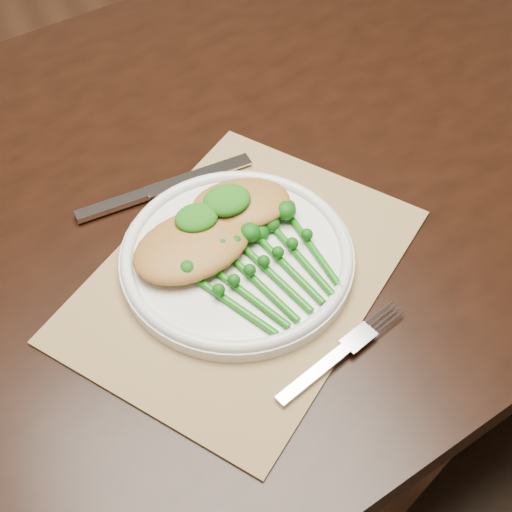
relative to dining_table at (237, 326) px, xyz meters
name	(u,v)px	position (x,y,z in m)	size (l,w,h in m)	color
floor	(174,401)	(-0.11, 0.11, -0.38)	(4.00, 4.00, 0.00)	#56321D
dining_table	(237,326)	(0.00, 0.00, 0.00)	(1.73, 1.16, 0.75)	black
placemat	(243,273)	(-0.06, -0.17, 0.37)	(0.40, 0.30, 0.00)	#93774B
dinner_plate	(237,256)	(-0.06, -0.15, 0.39)	(0.27, 0.27, 0.02)	white
knife	(149,193)	(-0.12, -0.01, 0.38)	(0.24, 0.03, 0.01)	silver
fork	(349,346)	(0.01, -0.31, 0.38)	(0.18, 0.07, 0.01)	silver
chicken_fillet_left	(192,245)	(-0.10, -0.13, 0.41)	(0.15, 0.10, 0.03)	#AC7532
chicken_fillet_right	(241,204)	(-0.03, -0.10, 0.41)	(0.12, 0.08, 0.02)	#AC7532
pesto_dollop_left	(196,218)	(-0.09, -0.11, 0.42)	(0.05, 0.04, 0.02)	#114E0B
pesto_dollop_right	(227,200)	(-0.05, -0.10, 0.43)	(0.06, 0.05, 0.02)	#114E0B
broccolini_bundle	(274,276)	(-0.03, -0.20, 0.40)	(0.18, 0.19, 0.04)	#11600C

